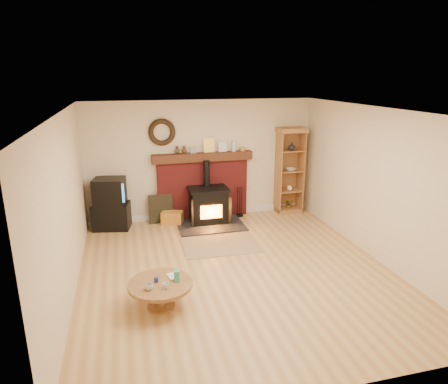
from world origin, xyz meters
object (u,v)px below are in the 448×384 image
object	(u,v)px
coffee_table	(161,287)
tv_unit	(111,205)
wood_stove	(209,206)
curio_cabinet	(289,171)

from	to	relation	value
coffee_table	tv_unit	bearing A→B (deg)	102.12
tv_unit	coffee_table	xyz separation A→B (m)	(0.70, -3.25, -0.21)
wood_stove	tv_unit	xyz separation A→B (m)	(-2.04, 0.19, 0.13)
wood_stove	curio_cabinet	distance (m)	2.07
wood_stove	coffee_table	xyz separation A→B (m)	(-1.34, -3.06, -0.07)
tv_unit	coffee_table	size ratio (longest dim) A/B	1.22
tv_unit	wood_stove	bearing A→B (deg)	-5.37
wood_stove	tv_unit	bearing A→B (deg)	174.63
wood_stove	tv_unit	distance (m)	2.05
tv_unit	curio_cabinet	world-z (taller)	curio_cabinet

